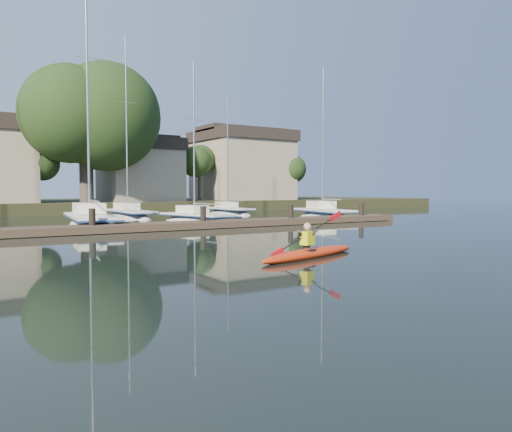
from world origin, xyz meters
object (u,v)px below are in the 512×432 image
dock (151,226)px  sailboat_2 (90,230)px  sailboat_3 (196,225)px  sailboat_4 (324,220)px  sailboat_6 (129,220)px  kayak (310,251)px  sailboat_7 (229,216)px

dock → sailboat_2: 4.98m
sailboat_3 → sailboat_4: sailboat_4 is taller
sailboat_4 → sailboat_6: 14.79m
sailboat_2 → kayak: bearing=-75.1°
sailboat_6 → sailboat_3: bearing=-74.0°
sailboat_2 → sailboat_7: sailboat_2 is taller
dock → sailboat_7: 17.57m
sailboat_4 → sailboat_6: sailboat_6 is taller
kayak → sailboat_4: sailboat_4 is taller
sailboat_2 → sailboat_7: size_ratio=1.44×
sailboat_2 → sailboat_7: (13.87, 8.31, 0.04)m
kayak → sailboat_6: size_ratio=0.32×
sailboat_3 → sailboat_4: size_ratio=0.92×
kayak → sailboat_6: bearing=67.3°
dock → sailboat_7: (11.95, 12.88, -0.38)m
dock → sailboat_6: bearing=76.7°
kayak → sailboat_4: size_ratio=0.38×
sailboat_3 → sailboat_6: bearing=94.1°
sailboat_7 → sailboat_6: bearing=-176.6°
sailboat_3 → kayak: bearing=-115.6°
sailboat_3 → sailboat_6: (-2.01, 7.52, -0.00)m
sailboat_2 → sailboat_6: 9.21m
kayak → dock: 12.55m
kayak → dock: (-0.37, 12.55, 0.02)m
sailboat_4 → sailboat_7: size_ratio=1.09×
kayak → sailboat_2: sailboat_2 is taller
sailboat_2 → sailboat_3: bearing=9.8°
sailboat_6 → sailboat_7: (9.01, 0.49, 0.00)m
dock → sailboat_7: sailboat_7 is taller
sailboat_7 → dock: bearing=-132.6°
kayak → dock: bearing=74.9°
kayak → sailboat_6: 25.07m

